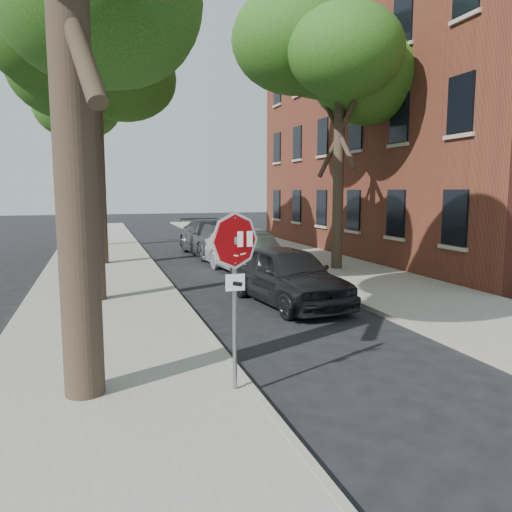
{
  "coord_description": "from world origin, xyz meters",
  "views": [
    {
      "loc": [
        -2.54,
        -6.79,
        3.02
      ],
      "look_at": [
        -0.3,
        0.24,
        2.05
      ],
      "focal_mm": 35.0,
      "sensor_mm": 36.0,
      "label": 1
    }
  ],
  "objects_px": {
    "tree_mid_a": "(85,7)",
    "tree_far": "(89,109)",
    "car_a": "(287,275)",
    "car_b": "(247,253)",
    "car_c": "(213,238)",
    "tree_mid_b": "(94,60)",
    "stop_sign": "(235,266)",
    "apartment_building": "(452,94)",
    "tree_right": "(339,73)"
  },
  "relations": [
    {
      "from": "apartment_building",
      "to": "stop_sign",
      "type": "bearing_deg",
      "value": -136.35
    },
    {
      "from": "apartment_building",
      "to": "tree_mid_b",
      "type": "bearing_deg",
      "value": 179.57
    },
    {
      "from": "apartment_building",
      "to": "tree_mid_b",
      "type": "distance_m",
      "value": 16.43
    },
    {
      "from": "stop_sign",
      "to": "car_a",
      "type": "height_order",
      "value": "stop_sign"
    },
    {
      "from": "tree_mid_a",
      "to": "tree_far",
      "type": "bearing_deg",
      "value": 90.4
    },
    {
      "from": "car_a",
      "to": "car_c",
      "type": "xyz_separation_m",
      "value": [
        0.36,
        10.52,
        0.05
      ]
    },
    {
      "from": "apartment_building",
      "to": "car_a",
      "type": "xyz_separation_m",
      "value": [
        -11.76,
        -8.56,
        -6.87
      ]
    },
    {
      "from": "car_a",
      "to": "car_c",
      "type": "height_order",
      "value": "car_c"
    },
    {
      "from": "tree_mid_a",
      "to": "tree_mid_b",
      "type": "bearing_deg",
      "value": 88.37
    },
    {
      "from": "tree_right",
      "to": "car_c",
      "type": "bearing_deg",
      "value": 119.98
    },
    {
      "from": "apartment_building",
      "to": "tree_far",
      "type": "xyz_separation_m",
      "value": [
        -16.72,
        7.11,
        -0.44
      ]
    },
    {
      "from": "stop_sign",
      "to": "car_b",
      "type": "bearing_deg",
      "value": 72.47
    },
    {
      "from": "apartment_building",
      "to": "tree_far",
      "type": "relative_size",
      "value": 2.17
    },
    {
      "from": "tree_mid_a",
      "to": "tree_right",
      "type": "relative_size",
      "value": 1.06
    },
    {
      "from": "car_c",
      "to": "tree_mid_b",
      "type": "bearing_deg",
      "value": -163.02
    },
    {
      "from": "apartment_building",
      "to": "car_b",
      "type": "bearing_deg",
      "value": -162.58
    },
    {
      "from": "tree_mid_a",
      "to": "tree_mid_b",
      "type": "height_order",
      "value": "tree_mid_b"
    },
    {
      "from": "tree_right",
      "to": "tree_far",
      "type": "bearing_deg",
      "value": 128.34
    },
    {
      "from": "tree_mid_b",
      "to": "apartment_building",
      "type": "bearing_deg",
      "value": -0.43
    },
    {
      "from": "car_a",
      "to": "car_b",
      "type": "height_order",
      "value": "car_a"
    },
    {
      "from": "car_b",
      "to": "apartment_building",
      "type": "bearing_deg",
      "value": 10.72
    },
    {
      "from": "stop_sign",
      "to": "tree_right",
      "type": "bearing_deg",
      "value": 56.62
    },
    {
      "from": "tree_mid_b",
      "to": "car_a",
      "type": "xyz_separation_m",
      "value": [
        4.66,
        -8.68,
        -7.21
      ]
    },
    {
      "from": "stop_sign",
      "to": "car_a",
      "type": "distance_m",
      "value": 6.32
    },
    {
      "from": "car_c",
      "to": "car_a",
      "type": "bearing_deg",
      "value": -95.13
    },
    {
      "from": "car_c",
      "to": "stop_sign",
      "type": "bearing_deg",
      "value": -104.83
    },
    {
      "from": "tree_far",
      "to": "car_a",
      "type": "distance_m",
      "value": 17.65
    },
    {
      "from": "apartment_building",
      "to": "tree_mid_a",
      "type": "relative_size",
      "value": 2.05
    },
    {
      "from": "tree_mid_b",
      "to": "tree_far",
      "type": "height_order",
      "value": "tree_mid_b"
    },
    {
      "from": "tree_right",
      "to": "car_c",
      "type": "relative_size",
      "value": 1.63
    },
    {
      "from": "tree_mid_a",
      "to": "car_b",
      "type": "bearing_deg",
      "value": 32.34
    },
    {
      "from": "car_b",
      "to": "stop_sign",
      "type": "bearing_deg",
      "value": -114.22
    },
    {
      "from": "stop_sign",
      "to": "tree_mid_a",
      "type": "xyz_separation_m",
      "value": [
        -1.92,
        7.14,
        5.66
      ]
    },
    {
      "from": "tree_mid_a",
      "to": "car_b",
      "type": "xyz_separation_m",
      "value": [
        5.22,
        3.31,
        -6.82
      ]
    },
    {
      "from": "stop_sign",
      "to": "tree_mid_a",
      "type": "relative_size",
      "value": 0.27
    },
    {
      "from": "tree_mid_a",
      "to": "car_c",
      "type": "distance_m",
      "value": 12.31
    },
    {
      "from": "tree_mid_b",
      "to": "tree_far",
      "type": "relative_size",
      "value": 1.11
    },
    {
      "from": "car_b",
      "to": "tree_far",
      "type": "bearing_deg",
      "value": 109.78
    },
    {
      "from": "stop_sign",
      "to": "car_c",
      "type": "xyz_separation_m",
      "value": [
        3.3,
        15.99,
        -1.12
      ]
    },
    {
      "from": "tree_mid_a",
      "to": "car_a",
      "type": "relative_size",
      "value": 2.13
    },
    {
      "from": "tree_mid_a",
      "to": "tree_far",
      "type": "xyz_separation_m",
      "value": [
        -0.1,
        13.99,
        -0.39
      ]
    },
    {
      "from": "tree_mid_a",
      "to": "car_a",
      "type": "bearing_deg",
      "value": -19.01
    },
    {
      "from": "tree_mid_b",
      "to": "car_b",
      "type": "bearing_deg",
      "value": -36.37
    },
    {
      "from": "tree_right",
      "to": "car_a",
      "type": "bearing_deg",
      "value": -128.69
    },
    {
      "from": "tree_right",
      "to": "apartment_building",
      "type": "bearing_deg",
      "value": 25.87
    },
    {
      "from": "stop_sign",
      "to": "car_b",
      "type": "relative_size",
      "value": 0.55
    },
    {
      "from": "tree_far",
      "to": "car_c",
      "type": "relative_size",
      "value": 1.63
    },
    {
      "from": "car_b",
      "to": "car_a",
      "type": "bearing_deg",
      "value": -100.84
    },
    {
      "from": "tree_mid_b",
      "to": "car_c",
      "type": "relative_size",
      "value": 1.81
    },
    {
      "from": "tree_right",
      "to": "car_b",
      "type": "bearing_deg",
      "value": 174.71
    }
  ]
}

